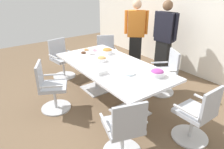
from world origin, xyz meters
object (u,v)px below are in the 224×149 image
Objects in this scene: office_chair_5 at (124,132)px; snack_bowl_cookies at (102,59)px; office_chair_2 at (106,56)px; plate_stack at (129,73)px; snack_bowl_pretzels at (107,51)px; office_chair_4 at (51,89)px; donut_platter at (89,52)px; napkin_pile at (100,71)px; person_standing_0 at (136,33)px; snack_bowl_candy_mix at (157,73)px; person_standing_1 at (164,38)px; conference_table at (112,71)px; office_chair_1 at (165,74)px; office_chair_0 at (197,117)px; office_chair_3 at (62,60)px.

snack_bowl_cookies is at bearing 83.60° from office_chair_5.
office_chair_2 is 4.64× the size of plate_stack.
office_chair_4 is at bearing -82.64° from snack_bowl_pretzels.
donut_platter is 2.09× the size of napkin_pile.
snack_bowl_candy_mix is at bearing 97.42° from person_standing_0.
office_chair_5 reaches higher than plate_stack.
snack_bowl_pretzels is at bearing -179.58° from snack_bowl_candy_mix.
person_standing_1 reaches higher than napkin_pile.
conference_table is at bearing 12.28° from snack_bowl_cookies.
conference_table is 1.34× the size of person_standing_1.
plate_stack is at bearing -135.74° from snack_bowl_candy_mix.
office_chair_1 is at bearing 39.98° from donut_platter.
person_standing_0 is at bearing 111.88° from snack_bowl_pretzels.
office_chair_0 is 3.81× the size of snack_bowl_candy_mix.
person_standing_0 is 1.37m from snack_bowl_pretzels.
office_chair_0 is at bearing 105.98° from person_standing_0.
office_chair_0 is at bearing 109.91° from office_chair_2.
office_chair_1 is at bearing 39.02° from snack_bowl_pretzels.
person_standing_1 is at bearing 90.52° from snack_bowl_cookies.
office_chair_0 is 4.86× the size of napkin_pile.
snack_bowl_pretzels is (-0.18, 1.36, 0.40)m from office_chair_4.
office_chair_1 and office_chair_5 have the same top height.
office_chair_1 is at bearing 59.92° from snack_bowl_cookies.
napkin_pile is (0.19, -0.39, 0.16)m from conference_table.
office_chair_2 and office_chair_5 have the same top height.
office_chair_2 is 2.17m from snack_bowl_candy_mix.
snack_bowl_cookies is 1.00× the size of plate_stack.
conference_table is 1.47m from office_chair_2.
conference_table is 10.04× the size of snack_bowl_candy_mix.
office_chair_0 reaches higher than snack_bowl_candy_mix.
snack_bowl_pretzels reaches higher than conference_table.
snack_bowl_candy_mix reaches higher than donut_platter.
office_chair_0 is (1.63, 0.31, -0.22)m from conference_table.
person_standing_1 is 9.12× the size of snack_bowl_cookies.
office_chair_5 is at bearing -29.19° from snack_bowl_pretzels.
conference_table is at bearing 93.22° from office_chair_3.
person_standing_0 is 7.53× the size of snack_bowl_pretzels.
office_chair_0 is 1.45m from office_chair_1.
donut_platter is at bearing 178.71° from plate_stack.
office_chair_0 is 2.44m from person_standing_1.
office_chair_4 reaches higher than plate_stack.
snack_bowl_pretzels is at bearing 42.91° from donut_platter.
napkin_pile reaches higher than plate_stack.
plate_stack is (-0.75, 0.72, 0.36)m from office_chair_5.
conference_table is 1.16m from office_chair_4.
donut_platter is at bearing 48.73° from person_standing_0.
office_chair_2 reaches higher than napkin_pile.
person_standing_1 is (-0.67, 0.67, 0.53)m from office_chair_1.
person_standing_0 is (-2.34, 2.29, 0.51)m from office_chair_5.
office_chair_5 is at bearing 145.09° from office_chair_1.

